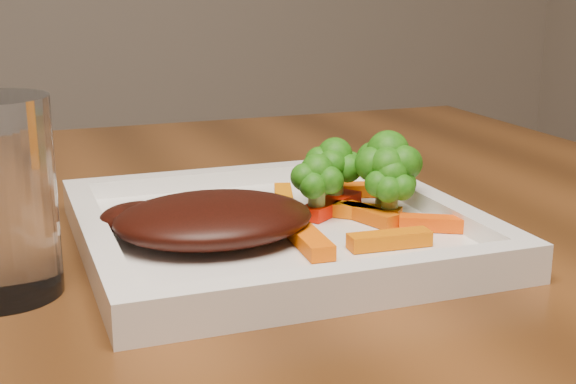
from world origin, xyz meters
name	(u,v)px	position (x,y,z in m)	size (l,w,h in m)	color
plate	(275,235)	(0.21, -0.03, 0.76)	(0.27, 0.27, 0.01)	white
steak	(214,219)	(0.16, -0.04, 0.78)	(0.14, 0.11, 0.03)	black
broccoli_0	(335,163)	(0.27, 0.00, 0.80)	(0.05, 0.05, 0.07)	#2C5F0F
broccoli_1	(387,172)	(0.30, -0.03, 0.79)	(0.06, 0.06, 0.06)	#246010
broccoli_2	(390,182)	(0.29, -0.05, 0.79)	(0.04, 0.04, 0.06)	#1C6F12
broccoli_3	(317,178)	(0.24, -0.02, 0.79)	(0.05, 0.05, 0.06)	#356711
carrot_0	(389,240)	(0.26, -0.10, 0.77)	(0.06, 0.02, 0.01)	#E16803
carrot_1	(434,223)	(0.31, -0.08, 0.77)	(0.05, 0.01, 0.01)	#FF4C04
carrot_2	(309,240)	(0.21, -0.08, 0.77)	(0.06, 0.02, 0.01)	#F45D03
carrot_3	(372,189)	(0.31, 0.02, 0.77)	(0.06, 0.02, 0.01)	#F05D03
carrot_4	(284,197)	(0.23, 0.02, 0.77)	(0.05, 0.01, 0.01)	orange
carrot_5	(367,212)	(0.28, -0.04, 0.77)	(0.05, 0.01, 0.01)	orange
carrot_6	(331,205)	(0.26, -0.01, 0.77)	(0.06, 0.02, 0.01)	red
carrot_7	(369,215)	(0.28, -0.04, 0.77)	(0.05, 0.01, 0.01)	#D15103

